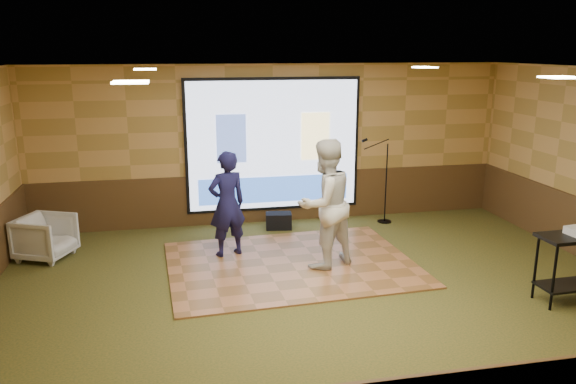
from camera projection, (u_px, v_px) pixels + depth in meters
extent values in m
plane|color=#2D3B1A|center=(319.00, 295.00, 7.67)|extent=(9.00, 9.00, 0.00)
cube|color=tan|center=(273.00, 145.00, 10.62)|extent=(9.00, 0.04, 3.00)
cube|color=tan|center=(447.00, 305.00, 3.98)|extent=(9.00, 0.04, 3.00)
cube|color=white|center=(322.00, 71.00, 6.93)|extent=(9.00, 7.00, 0.04)
cube|color=#51351B|center=(274.00, 197.00, 10.85)|extent=(9.00, 0.04, 0.95)
cube|color=black|center=(274.00, 145.00, 10.57)|extent=(3.32, 0.03, 2.52)
cube|color=#C9D9FF|center=(274.00, 145.00, 10.54)|extent=(3.20, 0.02, 2.40)
cube|color=#40548E|center=(231.00, 139.00, 10.33)|extent=(0.55, 0.01, 0.90)
cube|color=#FBE691|center=(315.00, 136.00, 10.65)|extent=(0.55, 0.01, 0.90)
cube|color=#3059B4|center=(274.00, 189.00, 10.74)|extent=(2.88, 0.01, 0.50)
cube|color=#F9E8BB|center=(145.00, 69.00, 8.21)|extent=(0.32, 0.32, 0.02)
cube|color=#F9E8BB|center=(425.00, 67.00, 9.07)|extent=(0.32, 0.32, 0.02)
cube|color=#F9E8BB|center=(131.00, 82.00, 5.08)|extent=(0.32, 0.32, 0.02)
cube|color=#F9E8BB|center=(560.00, 77.00, 5.94)|extent=(0.32, 0.32, 0.02)
cube|color=#A5673C|center=(291.00, 264.00, 8.73)|extent=(3.89, 3.04, 0.03)
imported|color=#161542|center=(227.00, 204.00, 8.88)|extent=(0.72, 0.58, 1.70)
imported|color=silver|center=(325.00, 204.00, 8.40)|extent=(1.18, 1.08, 1.96)
cylinder|color=black|center=(554.00, 278.00, 7.11)|extent=(0.04, 0.04, 0.88)
cylinder|color=black|center=(536.00, 267.00, 7.46)|extent=(0.04, 0.04, 0.88)
cube|color=black|center=(574.00, 237.00, 7.24)|extent=(0.88, 0.46, 0.05)
cube|color=black|center=(568.00, 285.00, 7.41)|extent=(0.79, 0.42, 0.03)
cylinder|color=black|center=(384.00, 221.00, 10.89)|extent=(0.27, 0.27, 0.02)
cylinder|color=black|center=(386.00, 183.00, 10.70)|extent=(0.02, 0.02, 1.53)
cylinder|color=black|center=(376.00, 144.00, 10.47)|extent=(0.49, 0.02, 0.19)
cylinder|color=black|center=(365.00, 140.00, 10.40)|extent=(0.11, 0.05, 0.08)
imported|color=gray|center=(45.00, 237.00, 8.92)|extent=(1.01, 1.00, 0.70)
cube|color=black|center=(279.00, 221.00, 10.47)|extent=(0.51, 0.38, 0.29)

